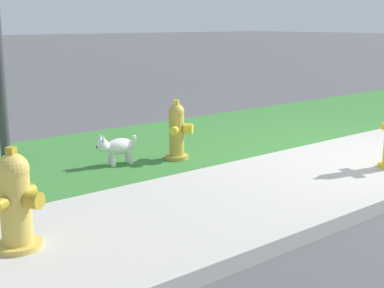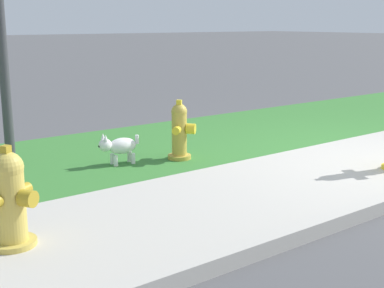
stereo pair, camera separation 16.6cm
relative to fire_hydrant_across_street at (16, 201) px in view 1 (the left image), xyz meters
name	(u,v)px [view 1 (the left image)]	position (x,y,z in m)	size (l,w,h in m)	color
ground_plane	(372,159)	(4.15, -0.15, -0.35)	(120.00, 120.00, 0.00)	#515154
sidewalk_pavement	(372,159)	(4.15, -0.15, -0.35)	(18.00, 1.84, 0.01)	#BCB7AD
grass_verge	(240,130)	(4.15, 2.05, -0.35)	(18.00, 2.56, 0.01)	#387A33
fire_hydrant_across_street	(16,201)	(0.00, 0.00, 0.00)	(0.39, 0.37, 0.74)	gold
fire_hydrant_at_driveway	(177,131)	(2.40, 1.29, -0.02)	(0.33, 0.33, 0.69)	gold
small_white_dog	(116,147)	(1.71, 1.50, -0.15)	(0.48, 0.22, 0.37)	white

